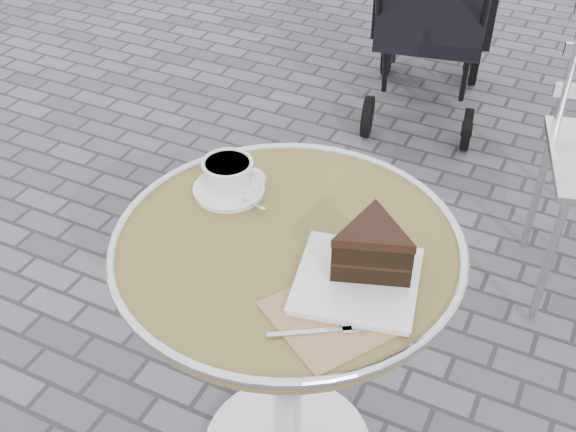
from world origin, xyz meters
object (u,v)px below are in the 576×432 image
at_px(baby_stroller, 436,5).
at_px(cafe_table, 288,300).
at_px(cappuccino_set, 229,179).
at_px(cake_plate_set, 368,257).

bearing_deg(baby_stroller, cafe_table, -94.36).
height_order(cappuccino_set, cake_plate_set, cake_plate_set).
relative_size(cappuccino_set, cake_plate_set, 0.48).
xyz_separation_m(cafe_table, cappuccino_set, (-0.19, 0.10, 0.20)).
bearing_deg(cafe_table, cake_plate_set, -8.88).
distance_m(cafe_table, baby_stroller, 1.96).
bearing_deg(cappuccino_set, cafe_table, -43.44).
bearing_deg(cafe_table, baby_stroller, 97.41).
height_order(cafe_table, baby_stroller, baby_stroller).
bearing_deg(cafe_table, cappuccino_set, 152.89).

